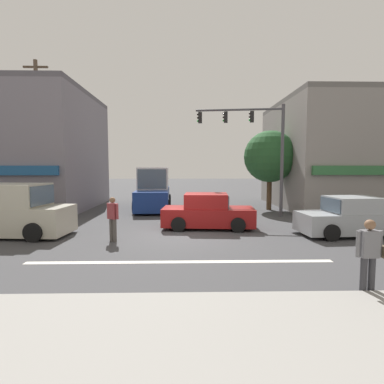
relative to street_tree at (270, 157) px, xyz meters
The scene contains 14 objects.
ground_plane 9.80m from the street_tree, 127.88° to the right, with size 120.00×120.00×0.00m, color #3D3D3F.
lane_marking_stripe 12.61m from the street_tree, 117.68° to the right, with size 9.00×0.24×0.01m, color silver.
sidewalk_curb 17.06m from the street_tree, 109.69° to the right, with size 40.00×5.00×0.16m, color gray.
building_left_block 17.74m from the street_tree, behind, with size 11.82×9.24×7.69m.
building_right_corner 8.06m from the street_tree, 10.42° to the left, with size 13.76×9.46×7.32m.
street_tree is the anchor object (origin of this frame).
utility_pole_near_left 14.16m from the street_tree, behind, with size 1.40×0.22×8.89m.
traffic_light_mast 3.08m from the street_tree, 118.22° to the right, with size 4.86×0.82×6.20m.
box_truck_crossing_leftbound 7.88m from the street_tree, behind, with size 2.41×5.68×2.75m.
sedan_waiting_far 8.02m from the street_tree, 80.51° to the right, with size 4.21×2.10×1.58m.
van_crossing_rightbound 14.69m from the street_tree, 150.05° to the right, with size 4.73×2.31×2.11m.
sedan_parked_curbside 7.86m from the street_tree, 127.19° to the right, with size 4.22×2.12×1.58m.
pedestrian_foreground_with_bag 13.49m from the street_tree, 96.71° to the right, with size 0.67×0.29×1.67m.
pedestrian_mid_crossing 11.89m from the street_tree, 134.60° to the right, with size 0.49×0.38×1.67m.
Camera 1 is at (0.16, -12.06, 2.77)m, focal length 28.00 mm.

